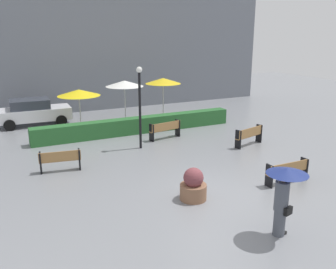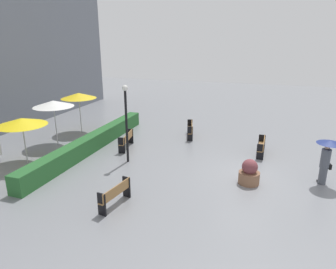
# 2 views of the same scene
# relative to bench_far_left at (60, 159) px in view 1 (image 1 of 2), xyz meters

# --- Properties ---
(ground_plane) EXTENTS (60.00, 60.00, 0.00)m
(ground_plane) POSITION_rel_bench_far_left_xyz_m (4.32, -4.33, -0.51)
(ground_plane) COLOR gray
(bench_far_left) EXTENTS (1.63, 0.58, 0.86)m
(bench_far_left) POSITION_rel_bench_far_left_xyz_m (0.00, 0.00, 0.00)
(bench_far_left) COLOR #9E7242
(bench_far_left) RESTS_ON ground
(bench_near_right) EXTENTS (1.79, 0.38, 0.84)m
(bench_near_right) POSITION_rel_bench_far_left_xyz_m (7.25, -4.93, -0.01)
(bench_near_right) COLOR #9E7242
(bench_near_right) RESTS_ON ground
(bench_far_right) EXTENTS (1.81, 0.76, 0.91)m
(bench_far_right) POSITION_rel_bench_far_left_xyz_m (8.98, -0.55, 0.03)
(bench_far_right) COLOR #9E7242
(bench_far_right) RESTS_ON ground
(bench_back_row) EXTENTS (1.82, 0.66, 0.90)m
(bench_back_row) POSITION_rel_bench_far_left_xyz_m (5.81, 2.36, 0.02)
(bench_back_row) COLOR #9E7242
(bench_back_row) RESTS_ON ground
(pedestrian_with_umbrella) EXTENTS (1.09, 1.09, 1.98)m
(pedestrian_with_umbrella) POSITION_rel_bench_far_left_xyz_m (4.45, -7.58, 0.84)
(pedestrian_with_umbrella) COLOR #4C515B
(pedestrian_with_umbrella) RESTS_ON ground
(planter_pot) EXTENTS (0.89, 0.89, 1.10)m
(planter_pot) POSITION_rel_bench_far_left_xyz_m (3.47, -4.55, -0.04)
(planter_pot) COLOR brown
(planter_pot) RESTS_ON ground
(lamp_post) EXTENTS (0.28, 0.28, 3.88)m
(lamp_post) POSITION_rel_bench_far_left_xyz_m (4.04, 1.45, 1.87)
(lamp_post) COLOR black
(lamp_post) RESTS_ON ground
(patio_umbrella_yellow) EXTENTS (2.38, 2.38, 2.31)m
(patio_umbrella_yellow) POSITION_rel_bench_far_left_xyz_m (2.29, 6.17, 1.62)
(patio_umbrella_yellow) COLOR silver
(patio_umbrella_yellow) RESTS_ON ground
(patio_umbrella_white) EXTENTS (2.27, 2.27, 2.61)m
(patio_umbrella_white) POSITION_rel_bench_far_left_xyz_m (5.13, 6.53, 1.92)
(patio_umbrella_white) COLOR silver
(patio_umbrella_white) RESTS_ON ground
(patio_umbrella_yellow_far) EXTENTS (2.25, 2.25, 2.61)m
(patio_umbrella_yellow_far) POSITION_rel_bench_far_left_xyz_m (7.73, 6.63, 1.92)
(patio_umbrella_yellow_far) COLOR silver
(patio_umbrella_yellow_far) RESTS_ON ground
(hedge_strip) EXTENTS (11.32, 0.70, 0.87)m
(hedge_strip) POSITION_rel_bench_far_left_xyz_m (4.94, 4.07, -0.08)
(hedge_strip) COLOR #28602D
(hedge_strip) RESTS_ON ground
(building_facade) EXTENTS (28.00, 1.20, 10.86)m
(building_facade) POSITION_rel_bench_far_left_xyz_m (4.32, 11.67, 4.92)
(building_facade) COLOR slate
(building_facade) RESTS_ON ground
(parked_car) EXTENTS (4.26, 2.09, 1.57)m
(parked_car) POSITION_rel_bench_far_left_xyz_m (0.02, 8.54, 0.30)
(parked_car) COLOR silver
(parked_car) RESTS_ON ground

